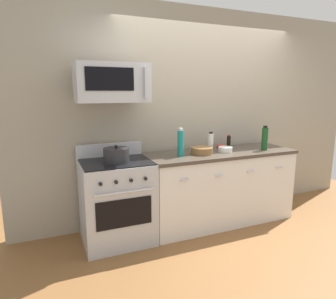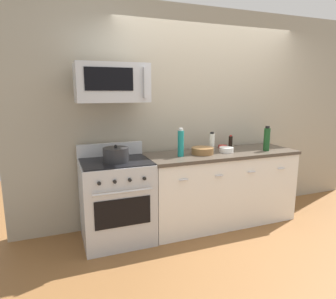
{
  "view_description": "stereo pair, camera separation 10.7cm",
  "coord_description": "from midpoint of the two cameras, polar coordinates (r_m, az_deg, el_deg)",
  "views": [
    {
      "loc": [
        -2.03,
        -3.1,
        1.67
      ],
      "look_at": [
        -0.74,
        -0.05,
        1.01
      ],
      "focal_mm": 31.83,
      "sensor_mm": 36.0,
      "label": 1
    },
    {
      "loc": [
        -1.93,
        -3.14,
        1.67
      ],
      "look_at": [
        -0.74,
        -0.05,
        1.01
      ],
      "focal_mm": 31.83,
      "sensor_mm": 36.0,
      "label": 2
    }
  ],
  "objects": [
    {
      "name": "bowl_red_small",
      "position": [
        4.02,
        9.37,
        0.62
      ],
      "size": [
        0.11,
        0.11,
        0.04
      ],
      "color": "#B72D28",
      "rests_on": "countertop_slab"
    },
    {
      "name": "microwave",
      "position": [
        3.24,
        -11.68,
        12.4
      ],
      "size": [
        0.74,
        0.44,
        0.4
      ],
      "color": "#B7BABF"
    },
    {
      "name": "bowl_wooden_salad",
      "position": [
        3.61,
        5.65,
        -0.14
      ],
      "size": [
        0.27,
        0.27,
        0.08
      ],
      "color": "brown",
      "rests_on": "countertop_slab"
    },
    {
      "name": "bowl_white_ceramic",
      "position": [
        3.76,
        10.1,
        0.06
      ],
      "size": [
        0.17,
        0.17,
        0.06
      ],
      "color": "white",
      "rests_on": "countertop_slab"
    },
    {
      "name": "counter_unit",
      "position": [
        3.89,
        9.06,
        -7.05
      ],
      "size": [
        1.92,
        0.66,
        0.92
      ],
      "color": "silver",
      "rests_on": "ground_plane"
    },
    {
      "name": "range_oven",
      "position": [
        3.41,
        -10.67,
        -9.61
      ],
      "size": [
        0.76,
        0.69,
        1.07
      ],
      "color": "#B7BABF",
      "rests_on": "ground_plane"
    },
    {
      "name": "stockpot",
      "position": [
        3.21,
        -10.81,
        -1.06
      ],
      "size": [
        0.27,
        0.27,
        0.19
      ],
      "color": "#262628",
      "rests_on": "range_oven"
    },
    {
      "name": "bottle_wine_green",
      "position": [
        3.98,
        17.3,
        2.03
      ],
      "size": [
        0.08,
        0.08,
        0.32
      ],
      "color": "#19471E",
      "rests_on": "countertop_slab"
    },
    {
      "name": "ground_plane",
      "position": [
        4.06,
        8.85,
        -13.22
      ],
      "size": [
        6.01,
        6.01,
        0.0
      ],
      "primitive_type": "plane",
      "color": "brown"
    },
    {
      "name": "bottle_soy_sauce_dark",
      "position": [
        4.05,
        10.8,
        1.5
      ],
      "size": [
        0.05,
        0.05,
        0.17
      ],
      "color": "black",
      "rests_on": "countertop_slab"
    },
    {
      "name": "bottle_vinegar_white",
      "position": [
        3.8,
        7.37,
        1.48
      ],
      "size": [
        0.07,
        0.07,
        0.24
      ],
      "color": "silver",
      "rests_on": "countertop_slab"
    },
    {
      "name": "back_wall",
      "position": [
        4.06,
        6.37,
        6.63
      ],
      "size": [
        5.01,
        0.1,
        2.7
      ],
      "primitive_type": "cube",
      "color": "#9E937F",
      "rests_on": "ground_plane"
    },
    {
      "name": "bottle_sparkling_teal",
      "position": [
        3.44,
        1.53,
        1.26
      ],
      "size": [
        0.07,
        0.07,
        0.33
      ],
      "color": "#197F7A",
      "rests_on": "countertop_slab"
    }
  ]
}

